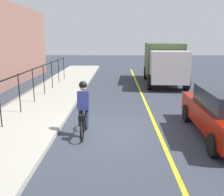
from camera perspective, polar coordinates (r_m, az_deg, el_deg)
ground_plane at (r=8.71m, az=-0.09°, el=-7.81°), size 80.00×80.00×0.00m
lane_line_centre at (r=8.82m, az=10.45°, el=-7.74°), size 36.00×0.12×0.01m
sidewalk at (r=9.39m, az=-21.48°, el=-6.70°), size 40.00×3.20×0.15m
iron_fence at (r=10.11m, az=-22.05°, el=2.02°), size 19.49×0.04×1.60m
cyclist_lead at (r=8.20m, az=-6.42°, el=-2.53°), size 1.71×0.36×1.83m
box_truck_background at (r=18.38m, az=11.59°, el=8.10°), size 6.83×2.83×2.78m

